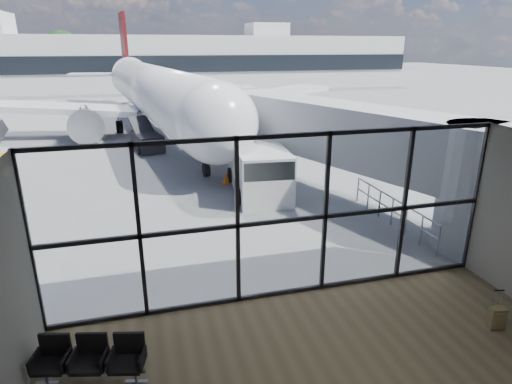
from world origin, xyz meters
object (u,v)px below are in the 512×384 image
service_van (259,169)px  suitcase (497,318)px  airliner (153,91)px  belt_loader (147,140)px  seating_row (91,356)px

service_van → suitcase: bearing=-70.5°
airliner → belt_loader: size_ratio=8.93×
seating_row → service_van: (6.47, 10.43, 0.59)m
suitcase → belt_loader: 22.87m
seating_row → suitcase: suitcase is taller
seating_row → service_van: size_ratio=0.42×
service_van → belt_loader: bearing=120.2°
belt_loader → service_van: bearing=-76.9°
suitcase → belt_loader: size_ratio=0.23×
suitcase → service_van: 11.64m
seating_row → airliner: (2.58, 28.64, 2.53)m
airliner → service_van: (3.88, -18.21, -1.93)m
suitcase → belt_loader: belt_loader is taller
suitcase → seating_row: bearing=-175.1°
service_van → seating_row: bearing=-116.3°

